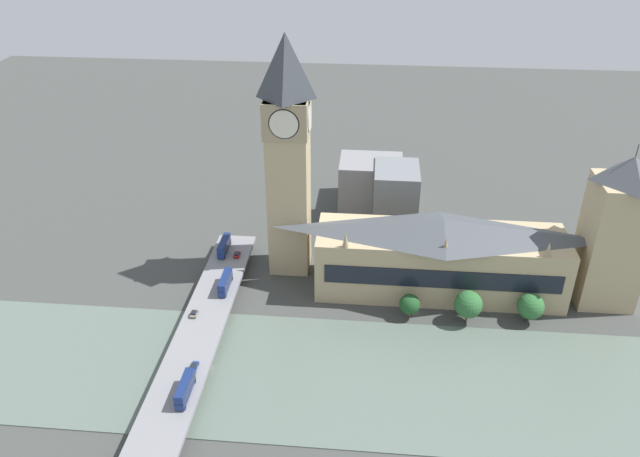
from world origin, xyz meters
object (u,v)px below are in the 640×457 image
Objects in this scene: road_bridge at (190,357)px; car_northbound_lead at (237,255)px; parliament_hall at (440,256)px; victoria_tower at (615,232)px; double_decker_bus_lead at (224,245)px; double_decker_bus_mid at (185,388)px; car_northbound_mid at (194,367)px; car_northbound_tail at (194,314)px; clock_tower at (288,153)px; double_decker_bus_rear at (225,282)px.

car_northbound_lead is at bearing -2.90° from road_bridge.
parliament_hall reaches higher than road_bridge.
road_bridge is at bearing 109.94° from victoria_tower.
car_northbound_lead is at bearing -118.65° from double_decker_bus_lead.
parliament_hall is at bearing -97.30° from double_decker_bus_lead.
car_northbound_mid is (10.15, 0.53, -1.90)m from double_decker_bus_mid.
car_northbound_lead is 35.54m from car_northbound_tail.
road_bridge is at bearing 177.10° from car_northbound_lead.
clock_tower is at bearing -88.83° from double_decker_bus_lead.
road_bridge is (-46.16, 127.23, -21.74)m from victoria_tower.
car_northbound_tail is at bearing 178.46° from double_decker_bus_lead.
clock_tower is 47.36m from double_decker_bus_rear.
victoria_tower is 14.51× the size of car_northbound_lead.
car_northbound_tail is at bearing 146.67° from clock_tower.
victoria_tower is 126.34m from car_northbound_lead.
double_decker_bus_mid is (-61.94, 123.78, -18.14)m from victoria_tower.
clock_tower reaches higher than double_decker_bus_rear.
car_northbound_lead is (-2.83, -5.17, -1.86)m from double_decker_bus_lead.
clock_tower is (10.22, 51.73, 30.70)m from parliament_hall.
clock_tower is 72.61m from road_bridge.
parliament_hall is 82.29m from car_northbound_tail.
car_northbound_mid is (-5.63, -2.92, 1.69)m from road_bridge.
double_decker_bus_rear is (-13.10, 124.16, -18.18)m from victoria_tower.
parliament_hall is at bearing -53.73° from car_northbound_mid.
double_decker_bus_rear is at bearing -0.22° from car_northbound_mid.
victoria_tower is at bearing -95.50° from clock_tower.
clock_tower is at bearing 84.50° from victoria_tower.
parliament_hall is 1.48× the size of victoria_tower.
car_northbound_mid is at bearing -179.77° from car_northbound_lead.
clock_tower is 7.19× the size of double_decker_bus_rear.
clock_tower is 43.25m from car_northbound_lead.
victoria_tower is 137.08m from road_bridge.
parliament_hall reaches higher than double_decker_bus_lead.
road_bridge is 55.99m from double_decker_bus_lead.
parliament_hall is 0.98× the size of clock_tower.
car_northbound_lead is (68.78, 0.77, -1.92)m from double_decker_bus_mid.
double_decker_bus_mid reaches higher than car_northbound_lead.
clock_tower reaches higher than car_northbound_mid.
parliament_hall is 18.21× the size of car_northbound_mid.
car_northbound_mid is 24.49m from car_northbound_tail.
victoria_tower is at bearing -94.26° from double_decker_bus_lead.
double_decker_bus_mid is at bearing -179.36° from car_northbound_lead.
double_decker_bus_rear is at bearing -166.28° from double_decker_bus_lead.
car_northbound_lead reaches higher than road_bridge.
car_northbound_lead is 1.00× the size of car_northbound_tail.
clock_tower is 107.66m from victoria_tower.
double_decker_bus_rear is (48.84, 0.38, -0.03)m from double_decker_bus_mid.
car_northbound_tail is at bearing 11.64° from double_decker_bus_mid.
double_decker_bus_rear reaches higher than car_northbound_mid.
victoria_tower is 0.41× the size of road_bridge.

